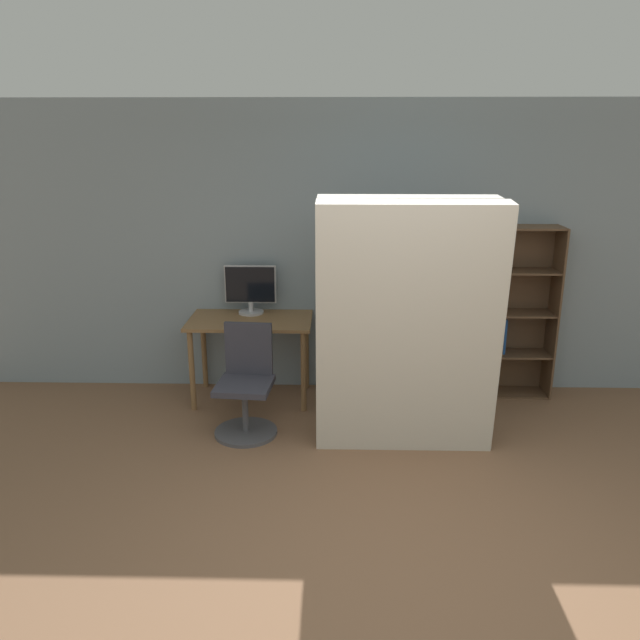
{
  "coord_description": "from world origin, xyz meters",
  "views": [
    {
      "loc": [
        -0.36,
        -2.98,
        2.41
      ],
      "look_at": [
        -0.47,
        1.52,
        1.05
      ],
      "focal_mm": 35.0,
      "sensor_mm": 36.0,
      "label": 1
    }
  ],
  "objects": [
    {
      "name": "ground_plane",
      "position": [
        0.0,
        0.0,
        0.0
      ],
      "size": [
        16.0,
        16.0,
        0.0
      ],
      "primitive_type": "plane",
      "color": "brown"
    },
    {
      "name": "wall_back",
      "position": [
        0.0,
        2.79,
        1.35
      ],
      "size": [
        8.0,
        0.06,
        2.7
      ],
      "color": "gray",
      "rests_on": "ground"
    },
    {
      "name": "desk",
      "position": [
        -1.13,
        2.43,
        0.66
      ],
      "size": [
        1.12,
        0.65,
        0.78
      ],
      "color": "brown",
      "rests_on": "ground"
    },
    {
      "name": "monitor",
      "position": [
        -1.15,
        2.62,
        1.02
      ],
      "size": [
        0.48,
        0.23,
        0.46
      ],
      "color": "#B7B7BC",
      "rests_on": "desk"
    },
    {
      "name": "office_chair",
      "position": [
        -1.09,
        1.75,
        0.36
      ],
      "size": [
        0.52,
        0.52,
        0.91
      ],
      "color": "#4C4C51",
      "rests_on": "ground"
    },
    {
      "name": "bookshelf",
      "position": [
        1.19,
        2.64,
        0.75
      ],
      "size": [
        0.77,
        0.32,
        1.61
      ],
      "color": "brown",
      "rests_on": "ground"
    },
    {
      "name": "mattress_near",
      "position": [
        0.19,
        1.48,
        0.98
      ],
      "size": [
        1.37,
        0.38,
        1.96
      ],
      "color": "beige",
      "rests_on": "ground"
    },
    {
      "name": "mattress_far",
      "position": [
        0.19,
        1.8,
        0.98
      ],
      "size": [
        1.37,
        0.29,
        1.95
      ],
      "color": "beige",
      "rests_on": "ground"
    }
  ]
}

